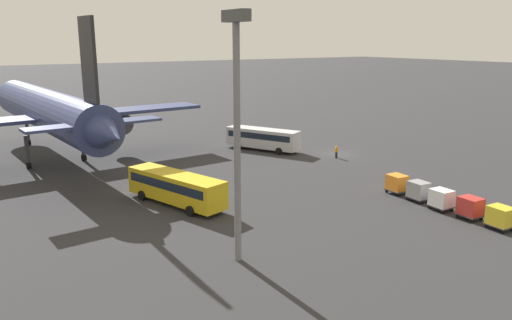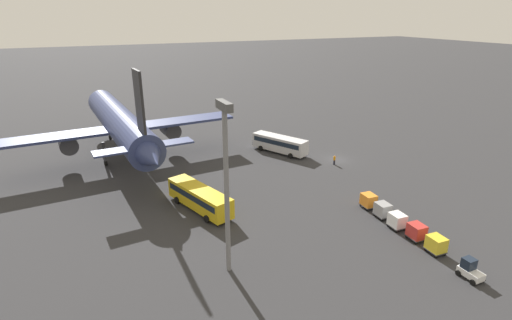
{
  "view_description": "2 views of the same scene",
  "coord_description": "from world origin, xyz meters",
  "views": [
    {
      "loc": [
        -52.43,
        47.6,
        16.02
      ],
      "look_at": [
        -8.65,
        19.48,
        3.39
      ],
      "focal_mm": 35.0,
      "sensor_mm": 36.0,
      "label": 1
    },
    {
      "loc": [
        -56.05,
        42.47,
        25.47
      ],
      "look_at": [
        -1.99,
        17.29,
        3.29
      ],
      "focal_mm": 28.0,
      "sensor_mm": 36.0,
      "label": 2
    }
  ],
  "objects": [
    {
      "name": "cargo_cart_yellow",
      "position": [
        -29.74,
        8.02,
        1.19
      ],
      "size": [
        2.08,
        1.78,
        2.06
      ],
      "rotation": [
        0.0,
        0.0,
        -0.05
      ],
      "color": "#38383D",
      "rests_on": "ground"
    },
    {
      "name": "shuttle_bus_near",
      "position": [
        7.9,
        7.66,
        1.91
      ],
      "size": [
        11.35,
        7.44,
        3.18
      ],
      "rotation": [
        0.0,
        0.0,
        0.46
      ],
      "color": "silver",
      "rests_on": "ground"
    },
    {
      "name": "baggage_tug",
      "position": [
        -34.42,
        8.43,
        0.94
      ],
      "size": [
        2.4,
        1.63,
        2.1
      ],
      "rotation": [
        0.0,
        0.0,
        -0.0
      ],
      "color": "white",
      "rests_on": "ground"
    },
    {
      "name": "airplane",
      "position": [
        16.37,
        35.38,
        6.87
      ],
      "size": [
        48.12,
        41.03,
        18.27
      ],
      "rotation": [
        0.0,
        0.0,
        0.07
      ],
      "color": "navy",
      "rests_on": "ground"
    },
    {
      "name": "cargo_cart_white",
      "position": [
        -23.77,
        8.08,
        1.19
      ],
      "size": [
        2.08,
        1.78,
        2.06
      ],
      "rotation": [
        0.0,
        0.0,
        -0.05
      ],
      "color": "#38383D",
      "rests_on": "ground"
    },
    {
      "name": "cargo_cart_orange",
      "position": [
        -17.79,
        7.58,
        1.19
      ],
      "size": [
        2.08,
        1.78,
        2.06
      ],
      "rotation": [
        0.0,
        0.0,
        -0.05
      ],
      "color": "#38383D",
      "rests_on": "ground"
    },
    {
      "name": "worker_person",
      "position": [
        -1.89,
        1.9,
        0.87
      ],
      "size": [
        0.38,
        0.38,
        1.74
      ],
      "color": "#1E1E2D",
      "rests_on": "ground"
    },
    {
      "name": "ground_plane",
      "position": [
        0.0,
        0.0,
        0.0
      ],
      "size": [
        600.0,
        600.0,
        0.0
      ],
      "primitive_type": "plane",
      "color": "#2D2D30"
    },
    {
      "name": "shuttle_bus_far",
      "position": [
        -8.33,
        28.71,
        1.89
      ],
      "size": [
        12.06,
        6.05,
        3.14
      ],
      "rotation": [
        0.0,
        0.0,
        0.29
      ],
      "color": "gold",
      "rests_on": "ground"
    },
    {
      "name": "cargo_cart_grey",
      "position": [
        -20.78,
        7.73,
        1.19
      ],
      "size": [
        2.08,
        1.78,
        2.06
      ],
      "rotation": [
        0.0,
        0.0,
        -0.05
      ],
      "color": "#38383D",
      "rests_on": "ground"
    },
    {
      "name": "light_pole",
      "position": [
        -22.76,
        30.13,
        10.97
      ],
      "size": [
        2.8,
        0.7,
        17.94
      ],
      "color": "slate",
      "rests_on": "ground"
    },
    {
      "name": "cargo_cart_red",
      "position": [
        -26.75,
        7.91,
        1.19
      ],
      "size": [
        2.08,
        1.78,
        2.06
      ],
      "rotation": [
        0.0,
        0.0,
        -0.05
      ],
      "color": "#38383D",
      "rests_on": "ground"
    }
  ]
}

